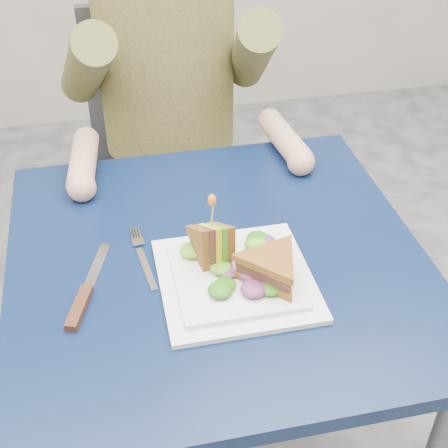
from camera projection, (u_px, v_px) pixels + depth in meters
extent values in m
cube|color=black|center=(217.00, 261.00, 1.14)|extent=(0.75, 0.75, 0.03)
cylinder|color=#595B5E|center=(67.00, 308.00, 1.56)|extent=(0.04, 0.04, 0.70)
cylinder|color=#595B5E|center=(311.00, 272.00, 1.66)|extent=(0.04, 0.04, 0.70)
cube|color=#47474C|center=(173.00, 188.00, 1.80)|extent=(0.42, 0.40, 0.04)
cube|color=#47474C|center=(160.00, 82.00, 1.79)|extent=(0.42, 0.03, 0.46)
cylinder|color=#47474C|center=(124.00, 296.00, 1.78)|extent=(0.02, 0.02, 0.43)
cylinder|color=#47474C|center=(246.00, 278.00, 1.84)|extent=(0.02, 0.02, 0.43)
cylinder|color=#47474C|center=(115.00, 225.00, 2.05)|extent=(0.02, 0.02, 0.43)
cylinder|color=#47474C|center=(222.00, 212.00, 2.11)|extent=(0.02, 0.02, 0.43)
cylinder|color=brown|center=(166.00, 51.00, 1.53)|extent=(0.34, 0.34, 0.52)
cylinder|color=brown|center=(86.00, 67.00, 1.42)|extent=(0.15, 0.39, 0.31)
cylinder|color=tan|center=(83.00, 161.00, 1.34)|extent=(0.08, 0.20, 0.06)
sphere|color=tan|center=(82.00, 187.00, 1.26)|extent=(0.06, 0.06, 0.06)
cylinder|color=brown|center=(252.00, 53.00, 1.49)|extent=(0.15, 0.39, 0.31)
cylinder|color=tan|center=(285.00, 139.00, 1.41)|extent=(0.08, 0.20, 0.06)
sphere|color=tan|center=(301.00, 162.00, 1.34)|extent=(0.06, 0.06, 0.06)
cube|color=white|center=(236.00, 280.00, 1.07)|extent=(0.26, 0.26, 0.01)
cube|color=white|center=(236.00, 275.00, 1.07)|extent=(0.21, 0.21, 0.01)
cube|color=silver|center=(147.00, 269.00, 1.10)|extent=(0.03, 0.12, 0.00)
cube|color=silver|center=(138.00, 242.00, 1.16)|extent=(0.02, 0.02, 0.00)
cube|color=silver|center=(131.00, 234.00, 1.18)|extent=(0.01, 0.03, 0.00)
cube|color=silver|center=(134.00, 233.00, 1.18)|extent=(0.01, 0.03, 0.00)
cube|color=silver|center=(137.00, 233.00, 1.18)|extent=(0.01, 0.03, 0.00)
cube|color=silver|center=(139.00, 232.00, 1.18)|extent=(0.01, 0.03, 0.00)
cube|color=silver|center=(96.00, 268.00, 1.10)|extent=(0.06, 0.13, 0.00)
cube|color=black|center=(79.00, 308.00, 1.02)|extent=(0.05, 0.10, 0.01)
cylinder|color=silver|center=(83.00, 294.00, 1.03)|extent=(0.01, 0.01, 0.00)
cylinder|color=silver|center=(74.00, 316.00, 0.99)|extent=(0.01, 0.01, 0.00)
cylinder|color=tan|center=(212.00, 214.00, 1.03)|extent=(0.01, 0.01, 0.06)
ellipsoid|color=orange|center=(212.00, 200.00, 1.02)|extent=(0.01, 0.01, 0.02)
torus|color=#9E4C7A|center=(244.00, 263.00, 1.06)|extent=(0.04, 0.04, 0.02)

